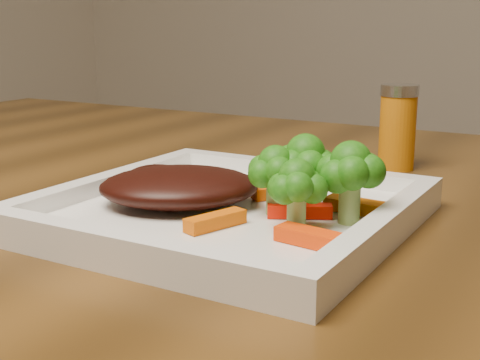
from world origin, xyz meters
The scene contains 12 objects.
plate centered at (0.20, -0.28, 0.76)m, with size 0.27×0.27×0.01m, color white.
steak centered at (0.16, -0.29, 0.78)m, with size 0.13×0.10×0.03m, color black.
broccoli_0 centered at (0.26, -0.26, 0.80)m, with size 0.06×0.06×0.07m, color #297613, non-canonical shape.
broccoli_1 centered at (0.30, -0.27, 0.79)m, with size 0.06×0.06×0.06m, color #225D0F, non-canonical shape.
broccoli_2 centered at (0.27, -0.31, 0.79)m, with size 0.05×0.05×0.06m, color #147A15, non-canonical shape.
broccoli_3 centered at (0.24, -0.28, 0.79)m, with size 0.05×0.05×0.06m, color #306711, non-canonical shape.
carrot_1 centered at (0.30, -0.33, 0.77)m, with size 0.06×0.02×0.01m, color #F13803.
carrot_2 centered at (0.22, -0.33, 0.77)m, with size 0.05×0.01×0.01m, color #D95803.
carrot_3 centered at (0.30, -0.24, 0.77)m, with size 0.06×0.02×0.01m, color #E16503.
carrot_4 centered at (0.22, -0.23, 0.77)m, with size 0.05×0.01×0.01m, color #EA4F03.
carrot_6 centered at (0.26, -0.28, 0.77)m, with size 0.05×0.01×0.01m, color #F61804.
spice_shaker centered at (0.26, -0.02, 0.80)m, with size 0.04×0.04×0.09m, color #C76D0B.
Camera 1 is at (0.47, -0.72, 0.91)m, focal length 50.00 mm.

